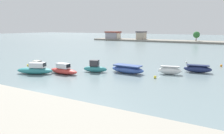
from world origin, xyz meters
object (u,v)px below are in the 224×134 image
Objects in this scene: moored_boat_6 at (198,69)px; mooring_buoy_3 at (155,77)px; moored_boat_2 at (63,70)px; moored_boat_5 at (170,70)px; moored_boat_1 at (35,70)px; mooring_buoy_1 at (186,62)px; mooring_buoy_0 at (221,66)px; moored_boat_4 at (127,69)px; moored_boat_0 at (35,65)px; moored_boat_3 at (95,68)px.

mooring_buoy_3 is at bearing -131.24° from moored_boat_6.
moored_boat_2 is at bearing -163.55° from mooring_buoy_3.
moored_boat_6 is at bearing 57.14° from mooring_buoy_3.
moored_boat_2 is at bearing -165.31° from moored_boat_5.
moored_boat_2 is at bearing 7.38° from moored_boat_1.
mooring_buoy_1 is (-3.10, 8.16, -0.38)m from moored_boat_6.
moored_boat_1 is 14.65× the size of mooring_buoy_0.
moored_boat_6 is (3.48, 3.42, -0.02)m from moored_boat_5.
moored_boat_1 is at bearing -148.68° from moored_boat_2.
moored_boat_4 reaches higher than moored_boat_5.
moored_boat_0 is 1.00× the size of moored_boat_3.
moored_boat_6 is 8.74m from mooring_buoy_1.
moored_boat_1 is 28.01m from mooring_buoy_1.
moored_boat_2 reaches higher than moored_boat_5.
moored_boat_0 is 10.94m from moored_boat_3.
moored_boat_4 is (4.76, 1.86, -0.07)m from moored_boat_3.
moored_boat_1 is at bearing -158.66° from moored_boat_3.
moored_boat_3 is at bearing -160.26° from moored_boat_6.
moored_boat_3 is (10.65, 2.51, 0.16)m from moored_boat_0.
moored_boat_5 is 3.84m from mooring_buoy_3.
moored_boat_5 is 0.83× the size of moored_boat_6.
moored_boat_6 reaches higher than mooring_buoy_0.
moored_boat_4 is at bearing -172.10° from moored_boat_5.
moored_boat_3 is (7.23, 5.46, 0.03)m from moored_boat_1.
moored_boat_5 is (17.92, 9.62, -0.05)m from moored_boat_1.
moored_boat_1 is 1.37× the size of moored_boat_6.
moored_boat_6 is at bearing 31.27° from moored_boat_5.
moored_boat_6 is (9.41, 5.71, -0.03)m from moored_boat_4.
mooring_buoy_1 is at bearing 74.88° from moored_boat_5.
moored_boat_6 reaches higher than mooring_buoy_3.
moored_boat_3 reaches higher than moored_boat_4.
mooring_buoy_3 is at bearing -117.99° from mooring_buoy_0.
mooring_buoy_0 reaches higher than mooring_buoy_1.
moored_boat_2 is 4.86m from moored_boat_3.
moored_boat_4 is at bearing 16.87° from moored_boat_0.
moored_boat_0 is 26.79m from moored_boat_6.
moored_boat_4 is at bearing -157.13° from moored_boat_6.
mooring_buoy_0 is (24.45, 20.30, -0.45)m from moored_boat_1.
moored_boat_4 reaches higher than mooring_buoy_1.
moored_boat_0 reaches higher than mooring_buoy_1.
moored_boat_0 is at bearing 117.20° from moored_boat_1.
moored_boat_5 is 4.88m from moored_boat_6.
moored_boat_2 is 1.21× the size of moored_boat_6.
moored_boat_3 is 1.12× the size of moored_boat_5.
moored_boat_5 is at bearing 29.89° from moored_boat_2.
moored_boat_1 is 25.06m from moored_boat_6.
moored_boat_0 is 10.18× the size of mooring_buoy_1.
mooring_buoy_3 is (-4.57, -7.08, -0.37)m from moored_boat_6.
moored_boat_1 is 1.64× the size of moored_boat_5.
moored_boat_2 reaches higher than moored_boat_6.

